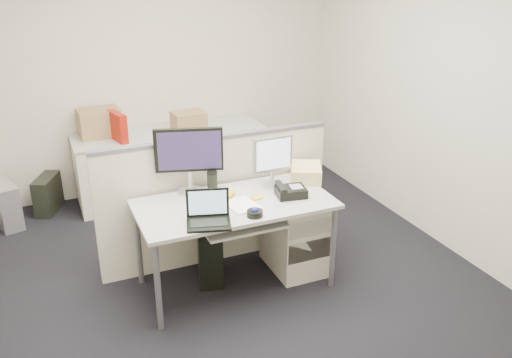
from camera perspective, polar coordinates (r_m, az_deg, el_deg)
name	(u,v)px	position (r m, az deg, el deg)	size (l,w,h in m)	color
floor	(236,284)	(4.50, -2.14, -10.98)	(4.00, 4.50, 0.01)	black
wall_back	(158,68)	(6.02, -10.24, 11.38)	(4.00, 0.02, 2.70)	#BEB6A0
wall_front	(452,288)	(2.15, 19.93, -10.70)	(4.00, 0.02, 2.70)	#BEB6A0
wall_right	(452,98)	(4.96, 19.92, 8.06)	(0.02, 4.50, 2.70)	#BEB6A0
desk	(235,210)	(4.17, -2.27, -3.28)	(1.50, 0.75, 0.73)	#AEADA1
keyboard_tray	(243,225)	(4.04, -1.34, -4.88)	(0.62, 0.32, 0.02)	#AEADA1
drawer_pedestal	(294,233)	(4.56, 4.06, -5.68)	(0.40, 0.55, 0.65)	beige
cubicle_partition	(216,201)	(4.60, -4.24, -2.34)	(2.00, 0.06, 1.10)	beige
back_counter	(172,164)	(5.99, -8.87, 1.54)	(2.00, 0.60, 0.72)	beige
monitor_main	(189,161)	(4.25, -7.04, 1.91)	(0.53, 0.20, 0.53)	black
monitor_small	(272,162)	(4.36, 1.74, 1.79)	(0.34, 0.17, 0.41)	#B7B7BC
laptop	(208,210)	(3.76, -5.05, -3.30)	(0.30, 0.23, 0.23)	black
trackball	(255,213)	(3.91, -0.13, -3.64)	(0.12, 0.12, 0.05)	black
desk_phone	(291,192)	(4.24, 3.70, -1.35)	(0.23, 0.18, 0.07)	black
paper_stack	(242,205)	(4.08, -1.50, -2.76)	(0.21, 0.27, 0.01)	white
sticky_pad	(256,198)	(4.20, 0.01, -1.99)	(0.07, 0.07, 0.01)	gold
travel_mug	(212,184)	(4.26, -4.61, -0.49)	(0.08, 0.08, 0.17)	black
banana	(230,195)	(4.22, -2.77, -1.66)	(0.20, 0.05, 0.04)	yellow
cellphone	(207,195)	(4.26, -5.13, -1.65)	(0.06, 0.12, 0.02)	black
manila_folders	(306,172)	(4.56, 5.27, 0.70)	(0.25, 0.32, 0.12)	#D0C375
keyboard	(248,219)	(4.08, -0.90, -4.23)	(0.42, 0.15, 0.02)	black
pc_tower_desk	(210,252)	(4.50, -4.90, -7.69)	(0.19, 0.47, 0.44)	black
pc_tower_spare_dark	(48,194)	(6.00, -21.07, -1.50)	(0.16, 0.41, 0.38)	black
pc_tower_spare_silver	(5,204)	(5.85, -24.92, -2.42)	(0.19, 0.47, 0.44)	#B7B7BC
cardboard_box_left	(99,124)	(5.82, -16.17, 5.63)	(0.41, 0.31, 0.31)	olive
cardboard_box_right	(189,123)	(5.77, -7.08, 5.86)	(0.33, 0.26, 0.24)	olive
red_binder	(117,128)	(5.63, -14.38, 5.27)	(0.08, 0.33, 0.31)	#991609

